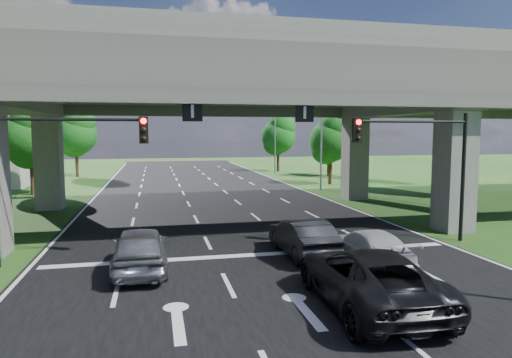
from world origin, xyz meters
name	(u,v)px	position (x,y,z in m)	size (l,w,h in m)	color
ground	(280,282)	(0.00, 0.00, 0.00)	(160.00, 160.00, 0.00)	#1D4516
road	(232,225)	(0.00, 10.00, 0.01)	(18.00, 120.00, 0.03)	black
overpass	(225,84)	(0.00, 12.00, 7.92)	(80.00, 15.00, 10.00)	#3C3936
signal_right	(423,153)	(7.82, 3.94, 4.19)	(5.76, 0.54, 6.00)	black
signal_left	(55,157)	(-7.82, 3.94, 4.19)	(5.76, 0.54, 6.00)	black
streetlight_far	(317,125)	(10.10, 24.00, 5.85)	(3.38, 0.25, 10.00)	gray
streetlight_beyond	(272,127)	(10.10, 40.00, 5.85)	(3.38, 0.25, 10.00)	gray
tree_left_near	(31,136)	(-13.95, 26.00, 4.82)	(4.50, 4.50, 7.80)	black
tree_left_mid	(20,143)	(-16.95, 34.00, 4.17)	(3.91, 3.90, 6.76)	black
tree_left_far	(76,133)	(-12.95, 42.00, 5.14)	(4.80, 4.80, 8.32)	black
tree_right_near	(331,139)	(13.05, 28.00, 4.50)	(4.20, 4.20, 7.28)	black
tree_right_mid	(329,141)	(16.05, 36.00, 4.17)	(3.91, 3.90, 6.76)	black
tree_right_far	(279,135)	(12.05, 44.00, 4.82)	(4.50, 4.50, 7.80)	black
car_silver	(140,249)	(-4.70, 2.26, 0.86)	(1.95, 4.86, 1.66)	gray
car_dark	(303,237)	(1.80, 3.00, 0.80)	(1.63, 4.68, 1.54)	black
car_white	(369,248)	(3.79, 1.00, 0.73)	(1.96, 4.81, 1.40)	#B7B7B7
car_trailing	(368,277)	(1.89, -2.71, 0.88)	(2.82, 6.13, 1.70)	black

